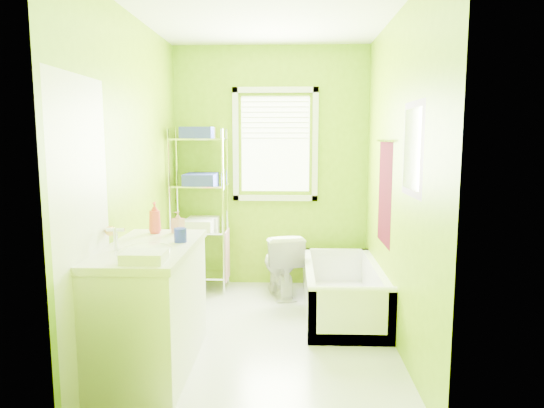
{
  "coord_description": "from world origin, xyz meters",
  "views": [
    {
      "loc": [
        0.22,
        -3.85,
        1.63
      ],
      "look_at": [
        0.06,
        0.25,
        1.06
      ],
      "focal_mm": 32.0,
      "sensor_mm": 36.0,
      "label": 1
    }
  ],
  "objects_px": {
    "toilet": "(281,264)",
    "wire_shelf_unit": "(201,191)",
    "vanity": "(150,304)",
    "bathtub": "(342,298)"
  },
  "relations": [
    {
      "from": "toilet",
      "to": "wire_shelf_unit",
      "type": "height_order",
      "value": "wire_shelf_unit"
    },
    {
      "from": "toilet",
      "to": "wire_shelf_unit",
      "type": "relative_size",
      "value": 0.38
    },
    {
      "from": "toilet",
      "to": "vanity",
      "type": "relative_size",
      "value": 0.56
    },
    {
      "from": "toilet",
      "to": "vanity",
      "type": "xyz_separation_m",
      "value": [
        -0.88,
        -1.65,
        0.14
      ]
    },
    {
      "from": "bathtub",
      "to": "vanity",
      "type": "distance_m",
      "value": 1.87
    },
    {
      "from": "toilet",
      "to": "vanity",
      "type": "bearing_deg",
      "value": 48.65
    },
    {
      "from": "bathtub",
      "to": "vanity",
      "type": "height_order",
      "value": "vanity"
    },
    {
      "from": "bathtub",
      "to": "toilet",
      "type": "xyz_separation_m",
      "value": [
        -0.58,
        0.54,
        0.18
      ]
    },
    {
      "from": "wire_shelf_unit",
      "to": "vanity",
      "type": "bearing_deg",
      "value": -91.18
    },
    {
      "from": "vanity",
      "to": "toilet",
      "type": "bearing_deg",
      "value": 61.9
    }
  ]
}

